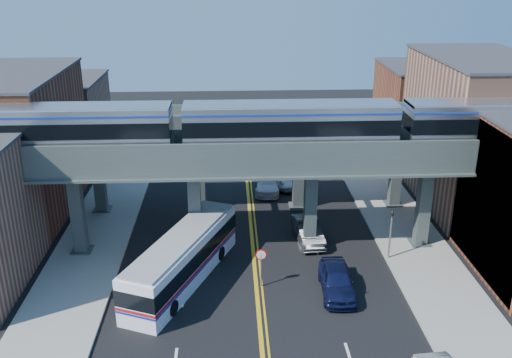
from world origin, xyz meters
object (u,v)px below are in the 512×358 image
at_px(stop_sign, 261,262).
at_px(car_lane_b, 308,231).
at_px(car_lane_c, 286,176).
at_px(transit_bus, 183,259).
at_px(car_lane_a, 337,280).
at_px(transit_train, 290,125).
at_px(car_lane_d, 268,182).
at_px(traffic_signal, 391,229).

height_order(stop_sign, car_lane_b, stop_sign).
bearing_deg(car_lane_c, transit_bus, -123.90).
distance_m(car_lane_a, car_lane_b, 7.03).
bearing_deg(car_lane_c, stop_sign, -108.02).
height_order(transit_train, car_lane_a, transit_train).
relative_size(stop_sign, car_lane_b, 0.55).
bearing_deg(stop_sign, car_lane_c, 79.53).
distance_m(stop_sign, car_lane_a, 4.79).
relative_size(transit_train, car_lane_a, 8.80).
distance_m(stop_sign, car_lane_c, 17.78).
height_order(car_lane_b, car_lane_d, car_lane_b).
distance_m(car_lane_b, car_lane_c, 11.40).
bearing_deg(car_lane_d, car_lane_a, -73.49).
bearing_deg(car_lane_a, car_lane_b, 99.42).
bearing_deg(stop_sign, car_lane_a, -11.18).
relative_size(car_lane_b, car_lane_d, 0.93).
relative_size(transit_bus, car_lane_a, 2.37).
bearing_deg(car_lane_b, transit_bus, -154.91).
bearing_deg(car_lane_b, car_lane_a, -88.21).
xyz_separation_m(transit_bus, car_lane_d, (6.43, 14.90, -0.79)).
bearing_deg(car_lane_a, traffic_signal, 44.87).
height_order(car_lane_a, car_lane_b, car_lane_a).
distance_m(transit_bus, car_lane_b, 10.09).
distance_m(car_lane_c, car_lane_d, 2.33).
height_order(stop_sign, car_lane_d, stop_sign).
bearing_deg(car_lane_d, transit_bus, -107.34).
bearing_deg(transit_train, car_lane_c, 85.15).
bearing_deg(car_lane_d, stop_sign, -89.39).
height_order(car_lane_a, car_lane_c, car_lane_a).
bearing_deg(car_lane_b, car_lane_d, 97.82).
relative_size(stop_sign, transit_bus, 0.22).
bearing_deg(car_lane_b, traffic_signal, -35.96).
distance_m(traffic_signal, car_lane_d, 14.94).
relative_size(stop_sign, traffic_signal, 0.64).
relative_size(traffic_signal, transit_bus, 0.35).
distance_m(stop_sign, car_lane_b, 7.20).
height_order(stop_sign, car_lane_c, stop_sign).
bearing_deg(stop_sign, car_lane_d, 84.61).
bearing_deg(car_lane_d, traffic_signal, -54.14).
xyz_separation_m(transit_train, stop_sign, (-2.17, -5.00, -7.36)).
bearing_deg(traffic_signal, stop_sign, -161.37).
height_order(traffic_signal, car_lane_a, traffic_signal).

